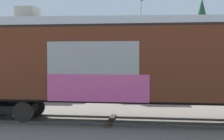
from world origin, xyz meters
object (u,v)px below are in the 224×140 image
at_px(freight_car, 132,65).
at_px(flagpole, 142,27).
at_px(parked_car_tan, 146,86).
at_px(parked_car_red, 46,86).

relative_size(freight_car, flagpole, 1.96).
bearing_deg(flagpole, parked_car_tan, -89.56).
height_order(freight_car, parked_car_red, freight_car).
relative_size(flagpole, parked_car_red, 2.05).
height_order(freight_car, parked_car_tan, freight_car).
xyz_separation_m(freight_car, parked_car_tan, (0.92, 6.63, -1.62)).
distance_m(parked_car_red, parked_car_tan, 6.71).
distance_m(freight_car, parked_car_tan, 6.89).
distance_m(freight_car, flagpole, 13.07).
xyz_separation_m(freight_car, parked_car_red, (-5.79, 6.53, -1.67)).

